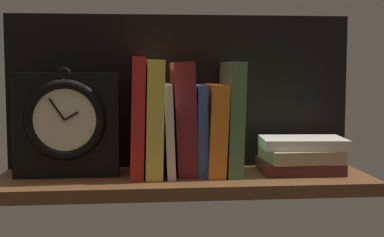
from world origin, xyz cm
name	(u,v)px	position (x,y,z in cm)	size (l,w,h in cm)	color
ground_plane	(185,181)	(0.00, 0.00, -1.25)	(73.97, 23.24, 2.50)	brown
back_panel	(181,91)	(0.00, 11.02, 16.42)	(73.97, 1.20, 32.83)	black
book_red_requiem	(138,116)	(-9.33, 2.33, 11.81)	(2.57, 15.41, 23.62)	red
book_yellow_seinlanguage	(154,117)	(-6.09, 2.33, 11.52)	(3.31, 16.17, 23.04)	gold
book_cream_twain	(168,129)	(-3.33, 2.33, 9.14)	(1.61, 15.80, 18.28)	beige
book_maroon_dawkins	(183,118)	(-0.15, 2.33, 11.33)	(4.17, 12.27, 22.66)	maroon
book_blue_modern	(200,129)	(3.20, 2.33, 9.03)	(1.93, 12.63, 18.05)	#2D4C8E
book_orange_pandolfini	(214,129)	(6.16, 2.33, 9.07)	(3.40, 15.38, 18.13)	orange
book_green_romantic	(231,118)	(9.64, 2.33, 11.33)	(2.95, 15.75, 22.66)	#476B44
framed_clock	(67,124)	(-23.37, 1.67, 10.49)	(20.49, 7.43, 21.61)	black
book_stack_side	(301,155)	(24.16, 1.49, 3.49)	(17.97, 13.57, 7.08)	#471E19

